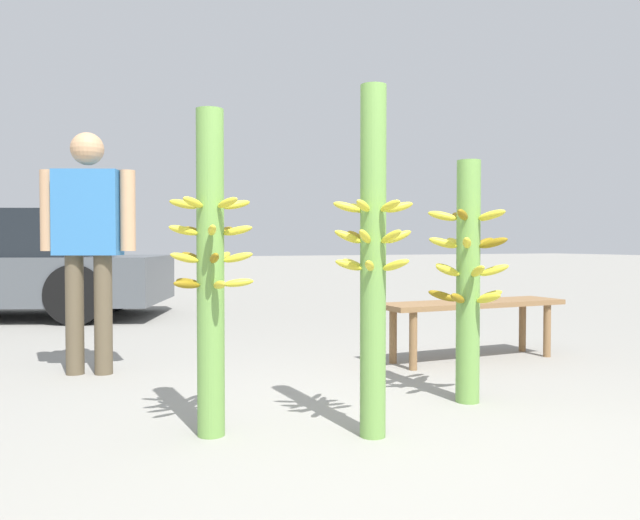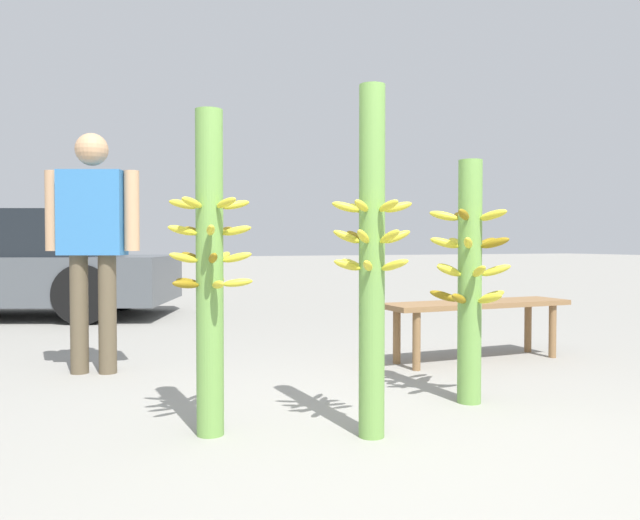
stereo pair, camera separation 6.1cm
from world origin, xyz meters
TOP-DOWN VIEW (x-y plane):
  - ground_plane at (0.00, 0.00)m, footprint 80.00×80.00m
  - banana_stalk_left at (-0.73, 0.51)m, footprint 0.42×0.42m
  - banana_stalk_center at (-0.01, 0.18)m, footprint 0.40×0.40m
  - banana_stalk_right at (0.82, 0.53)m, footprint 0.48×0.48m
  - vendor_person at (-1.19, 2.26)m, footprint 0.67×0.36m
  - market_bench at (1.67, 1.60)m, footprint 1.60×0.42m
  - parked_car at (-2.06, 6.36)m, footprint 4.58×3.13m

SIDE VIEW (x-z plane):
  - ground_plane at x=0.00m, z-range 0.00..0.00m
  - market_bench at x=1.67m, z-range 0.17..0.65m
  - parked_car at x=-2.06m, z-range -0.02..1.33m
  - banana_stalk_right at x=0.82m, z-range 0.03..1.46m
  - banana_stalk_left at x=-0.73m, z-range 0.02..1.61m
  - banana_stalk_center at x=-0.01m, z-range 0.02..1.72m
  - vendor_person at x=-1.19m, z-range 0.16..1.89m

